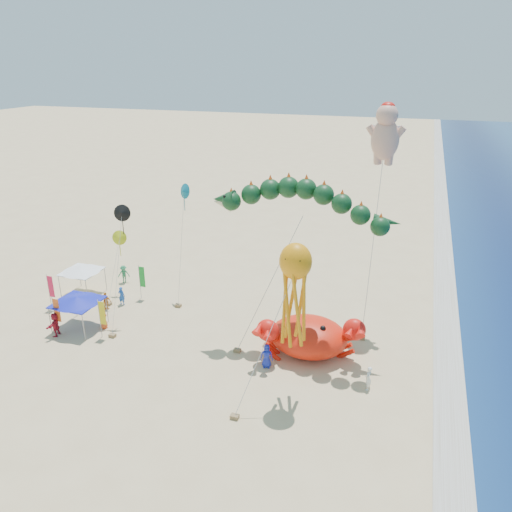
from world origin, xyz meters
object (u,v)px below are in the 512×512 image
(crab_inflatable, at_px, (308,336))
(canopy_white, at_px, (81,269))
(dragon_kite, at_px, (301,207))
(octopus_kite, at_px, (295,287))
(canopy_blue, at_px, (77,300))
(cherub_kite, at_px, (386,133))

(crab_inflatable, height_order, canopy_white, crab_inflatable)
(dragon_kite, bearing_deg, octopus_kite, -78.74)
(octopus_kite, relative_size, canopy_white, 3.04)
(octopus_kite, bearing_deg, canopy_blue, 171.20)
(dragon_kite, height_order, cherub_kite, cherub_kite)
(crab_inflatable, xyz_separation_m, cherub_kite, (3.55, 6.69, 13.46))
(dragon_kite, distance_m, cherub_kite, 8.53)
(dragon_kite, xyz_separation_m, octopus_kite, (1.16, -5.83, -3.11))
(canopy_blue, distance_m, canopy_white, 6.21)
(cherub_kite, relative_size, canopy_blue, 4.75)
(canopy_blue, bearing_deg, cherub_kite, 22.19)
(crab_inflatable, bearing_deg, canopy_blue, -173.49)
(crab_inflatable, height_order, octopus_kite, octopus_kite)
(octopus_kite, distance_m, canopy_white, 23.32)
(cherub_kite, relative_size, canopy_white, 5.11)
(crab_inflatable, xyz_separation_m, canopy_blue, (-17.85, -2.04, 0.99))
(cherub_kite, height_order, octopus_kite, cherub_kite)
(dragon_kite, relative_size, canopy_blue, 3.48)
(cherub_kite, height_order, canopy_white, cherub_kite)
(dragon_kite, bearing_deg, canopy_white, 174.02)
(crab_inflatable, relative_size, octopus_kite, 0.74)
(cherub_kite, relative_size, octopus_kite, 1.68)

